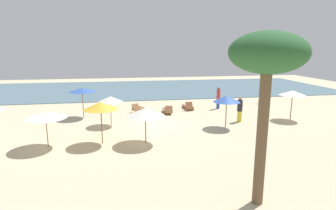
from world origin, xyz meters
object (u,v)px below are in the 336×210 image
at_px(umbrella_1, 82,90).
at_px(lounger_1, 188,107).
at_px(palm_1, 268,59).
at_px(person_1, 218,98).
at_px(umbrella_4, 145,112).
at_px(person_2, 240,109).
at_px(umbrella_7, 45,115).
at_px(lounger_0, 139,109).
at_px(lounger_2, 167,111).
at_px(umbrella_0, 227,99).
at_px(umbrella_3, 101,106).
at_px(person_0, 263,94).
at_px(umbrella_2, 110,99).
at_px(umbrella_5, 293,93).

bearing_deg(umbrella_1, lounger_1, 9.19).
bearing_deg(palm_1, person_1, 75.71).
bearing_deg(umbrella_4, palm_1, -63.87).
relative_size(umbrella_4, person_2, 1.23).
bearing_deg(umbrella_7, lounger_0, 55.62).
distance_m(umbrella_1, person_1, 11.24).
xyz_separation_m(lounger_2, palm_1, (0.96, -13.53, 4.74)).
relative_size(umbrella_0, lounger_0, 1.20).
bearing_deg(umbrella_3, palm_1, -51.15).
xyz_separation_m(lounger_0, person_1, (6.82, -0.34, 0.80)).
bearing_deg(umbrella_7, umbrella_1, 80.60).
height_order(lounger_1, person_2, person_2).
bearing_deg(umbrella_0, person_0, 48.09).
bearing_deg(umbrella_2, lounger_0, 62.10).
relative_size(person_2, palm_1, 0.31).
xyz_separation_m(umbrella_0, lounger_1, (-1.21, 5.72, -1.74)).
distance_m(umbrella_0, umbrella_2, 7.77).
xyz_separation_m(umbrella_2, lounger_1, (6.35, 3.95, -1.63)).
bearing_deg(umbrella_4, umbrella_7, 177.40).
bearing_deg(person_1, person_2, -89.06).
bearing_deg(person_2, umbrella_4, -154.11).
distance_m(lounger_2, person_1, 4.77).
bearing_deg(palm_1, lounger_1, 85.91).
bearing_deg(person_2, umbrella_0, -141.53).
xyz_separation_m(umbrella_0, umbrella_1, (-9.71, 4.34, 0.18)).
bearing_deg(person_2, umbrella_7, -165.50).
relative_size(umbrella_5, lounger_0, 1.22).
bearing_deg(umbrella_3, umbrella_0, 13.25).
bearing_deg(lounger_0, umbrella_0, -47.13).
bearing_deg(umbrella_4, umbrella_3, 171.41).
bearing_deg(lounger_2, lounger_0, 151.44).
bearing_deg(umbrella_5, umbrella_3, -167.33).
bearing_deg(umbrella_1, person_0, 10.03).
xyz_separation_m(umbrella_1, person_2, (11.19, -3.17, -1.21)).
distance_m(umbrella_3, lounger_0, 8.33).
bearing_deg(umbrella_2, palm_1, -63.57).
distance_m(umbrella_5, person_2, 4.14).
relative_size(umbrella_0, umbrella_2, 1.06).
bearing_deg(umbrella_4, person_2, 25.89).
bearing_deg(umbrella_3, umbrella_2, 84.31).
distance_m(umbrella_5, person_1, 6.04).
xyz_separation_m(lounger_0, person_2, (6.89, -4.66, 0.73)).
height_order(umbrella_4, palm_1, palm_1).
distance_m(person_0, person_2, 7.82).
bearing_deg(person_1, lounger_1, 175.11).
distance_m(person_1, person_2, 4.32).
bearing_deg(umbrella_1, person_2, -15.80).
bearing_deg(umbrella_5, person_1, 133.14).
bearing_deg(person_1, umbrella_7, -148.41).
height_order(umbrella_0, umbrella_3, umbrella_3).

